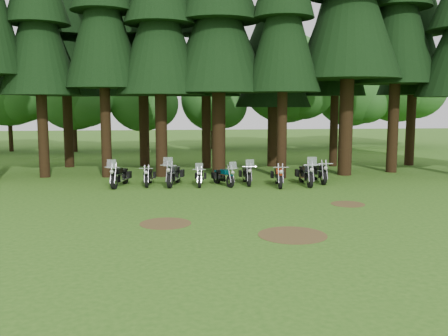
# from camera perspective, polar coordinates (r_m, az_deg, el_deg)

# --- Properties ---
(ground) EXTENTS (120.00, 120.00, 0.00)m
(ground) POSITION_cam_1_polar(r_m,az_deg,el_deg) (19.70, 2.09, -4.75)
(ground) COLOR #2E5E18
(ground) RESTS_ON ground
(pine_front_4) EXTENTS (4.95, 4.95, 16.33)m
(pine_front_4) POSITION_cam_1_polar(r_m,az_deg,el_deg) (28.99, -7.42, 18.55)
(pine_front_4) COLOR #301F10
(pine_front_4) RESTS_ON ground
(pine_back_1) EXTENTS (4.52, 4.52, 16.22)m
(pine_back_1) POSITION_cam_1_polar(r_m,az_deg,el_deg) (34.42, -17.86, 16.36)
(pine_back_1) COLOR #301F10
(pine_back_1) RESTS_ON ground
(pine_back_2) EXTENTS (4.85, 4.85, 16.30)m
(pine_back_2) POSITION_cam_1_polar(r_m,az_deg,el_deg) (33.93, -9.37, 16.84)
(pine_back_2) COLOR #301F10
(pine_back_2) RESTS_ON ground
(pine_back_3) EXTENTS (4.35, 4.35, 16.20)m
(pine_back_3) POSITION_cam_1_polar(r_m,az_deg,el_deg) (32.55, -2.10, 17.22)
(pine_back_3) COLOR #301F10
(pine_back_3) RESTS_ON ground
(pine_back_4) EXTENTS (4.94, 4.94, 13.78)m
(pine_back_4) POSITION_cam_1_polar(r_m,az_deg,el_deg) (33.28, 5.71, 14.46)
(pine_back_4) COLOR #301F10
(pine_back_4) RESTS_ON ground
(pine_back_5) EXTENTS (3.94, 3.94, 16.33)m
(pine_back_5) POSITION_cam_1_polar(r_m,az_deg,el_deg) (34.20, 12.80, 16.70)
(pine_back_5) COLOR #301F10
(pine_back_5) RESTS_ON ground
(pine_back_6) EXTENTS (4.59, 4.59, 16.58)m
(pine_back_6) POSITION_cam_1_polar(r_m,az_deg,el_deg) (36.21, 21.09, 16.11)
(pine_back_6) COLOR #301F10
(pine_back_6) RESTS_ON ground
(decid_1) EXTENTS (7.91, 7.69, 9.88)m
(decid_1) POSITION_cam_1_polar(r_m,az_deg,el_deg) (46.69, -23.14, 8.89)
(decid_1) COLOR #301F10
(decid_1) RESTS_ON ground
(decid_2) EXTENTS (6.72, 6.53, 8.40)m
(decid_2) POSITION_cam_1_polar(r_m,az_deg,el_deg) (44.46, -16.50, 8.15)
(decid_2) COLOR #301F10
(decid_2) RESTS_ON ground
(decid_3) EXTENTS (6.12, 5.95, 7.65)m
(decid_3) POSITION_cam_1_polar(r_m,az_deg,el_deg) (44.20, -9.01, 7.79)
(decid_3) COLOR #301F10
(decid_3) RESTS_ON ground
(decid_4) EXTENTS (5.93, 5.76, 7.41)m
(decid_4) POSITION_cam_1_polar(r_m,az_deg,el_deg) (45.58, -0.94, 7.69)
(decid_4) COLOR #301F10
(decid_4) RESTS_ON ground
(decid_5) EXTENTS (8.45, 8.21, 10.56)m
(decid_5) POSITION_cam_1_polar(r_m,az_deg,el_deg) (46.18, 7.58, 9.93)
(decid_5) COLOR #301F10
(decid_5) RESTS_ON ground
(decid_6) EXTENTS (7.06, 6.86, 8.82)m
(decid_6) POSITION_cam_1_polar(r_m,az_deg,el_deg) (49.36, 14.67, 8.39)
(decid_6) COLOR #301F10
(decid_6) RESTS_ON ground
(decid_7) EXTENTS (8.44, 8.20, 10.55)m
(decid_7) POSITION_cam_1_polar(r_m,az_deg,el_deg) (51.07, 19.67, 9.31)
(decid_7) COLOR #301F10
(decid_7) RESTS_ON ground
(dirt_patch_0) EXTENTS (1.80, 1.80, 0.01)m
(dirt_patch_0) POSITION_cam_1_polar(r_m,az_deg,el_deg) (17.53, -6.70, -6.31)
(dirt_patch_0) COLOR #4C3D1E
(dirt_patch_0) RESTS_ON ground
(dirt_patch_1) EXTENTS (1.40, 1.40, 0.01)m
(dirt_patch_1) POSITION_cam_1_polar(r_m,az_deg,el_deg) (21.30, 13.97, -4.02)
(dirt_patch_1) COLOR #4C3D1E
(dirt_patch_1) RESTS_ON ground
(dirt_patch_2) EXTENTS (2.20, 2.20, 0.01)m
(dirt_patch_2) POSITION_cam_1_polar(r_m,az_deg,el_deg) (16.08, 7.83, -7.58)
(dirt_patch_2) COLOR #4C3D1E
(dirt_patch_2) RESTS_ON ground
(motorcycle_0) EXTENTS (0.86, 2.36, 1.49)m
(motorcycle_0) POSITION_cam_1_polar(r_m,az_deg,el_deg) (25.49, -11.84, -0.98)
(motorcycle_0) COLOR black
(motorcycle_0) RESTS_ON ground
(motorcycle_1) EXTENTS (0.36, 2.08, 0.85)m
(motorcycle_1) POSITION_cam_1_polar(r_m,az_deg,el_deg) (25.62, -8.62, -1.01)
(motorcycle_1) COLOR black
(motorcycle_1) RESTS_ON ground
(motorcycle_2) EXTENTS (0.91, 2.48, 1.57)m
(motorcycle_2) POSITION_cam_1_polar(r_m,az_deg,el_deg) (25.41, -5.77, -0.82)
(motorcycle_2) COLOR black
(motorcycle_2) RESTS_ON ground
(motorcycle_3) EXTENTS (0.49, 2.02, 1.27)m
(motorcycle_3) POSITION_cam_1_polar(r_m,az_deg,el_deg) (25.27, -2.74, -1.07)
(motorcycle_3) COLOR black
(motorcycle_3) RESTS_ON ground
(motorcycle_4) EXTENTS (1.01, 2.04, 1.32)m
(motorcycle_4) POSITION_cam_1_polar(r_m,az_deg,el_deg) (25.24, -0.06, -1.03)
(motorcycle_4) COLOR black
(motorcycle_4) RESTS_ON ground
(motorcycle_5) EXTENTS (0.42, 2.22, 1.40)m
(motorcycle_5) POSITION_cam_1_polar(r_m,az_deg,el_deg) (25.68, 2.62, -0.83)
(motorcycle_5) COLOR black
(motorcycle_5) RESTS_ON ground
(motorcycle_6) EXTENTS (0.44, 2.30, 0.94)m
(motorcycle_6) POSITION_cam_1_polar(r_m,az_deg,el_deg) (25.19, 6.26, -1.01)
(motorcycle_6) COLOR black
(motorcycle_6) RESTS_ON ground
(motorcycle_7) EXTENTS (0.47, 2.50, 1.57)m
(motorcycle_7) POSITION_cam_1_polar(r_m,az_deg,el_deg) (25.71, 9.33, -0.78)
(motorcycle_7) COLOR black
(motorcycle_7) RESTS_ON ground
(motorcycle_8) EXTENTS (0.35, 2.36, 0.96)m
(motorcycle_8) POSITION_cam_1_polar(r_m,az_deg,el_deg) (26.76, 10.84, -0.58)
(motorcycle_8) COLOR black
(motorcycle_8) RESTS_ON ground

